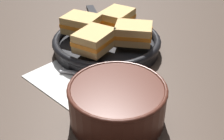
{
  "coord_description": "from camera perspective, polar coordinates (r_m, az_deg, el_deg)",
  "views": [
    {
      "loc": [
        0.31,
        -0.37,
        0.37
      ],
      "look_at": [
        -0.01,
        0.02,
        0.04
      ],
      "focal_mm": 45.0,
      "sensor_mm": 36.0,
      "label": 1
    }
  ],
  "objects": [
    {
      "name": "sandwich_near_left",
      "position": [
        0.77,
        -6.24,
        9.26
      ],
      "size": [
        0.11,
        0.09,
        0.05
      ],
      "rotation": [
        0.0,
        0.0,
        4.96
      ],
      "color": "#DBB26B",
      "rests_on": "skillet"
    },
    {
      "name": "napkin",
      "position": [
        0.65,
        -4.05,
        -1.66
      ],
      "size": [
        0.27,
        0.23,
        0.0
      ],
      "color": "white",
      "rests_on": "ground_plane"
    },
    {
      "name": "sandwich_far_left",
      "position": [
        0.71,
        4.37,
        7.47
      ],
      "size": [
        0.12,
        0.11,
        0.05
      ],
      "rotation": [
        0.0,
        0.0,
        8.39
      ],
      "color": "#DBB26B",
      "rests_on": "skillet"
    },
    {
      "name": "soup_bowl",
      "position": [
        0.52,
        1.06,
        -6.26
      ],
      "size": [
        0.18,
        0.18,
        0.08
      ],
      "color": "#4C2319",
      "rests_on": "ground_plane"
    },
    {
      "name": "sandwich_far_right",
      "position": [
        0.8,
        1.03,
        10.44
      ],
      "size": [
        0.09,
        0.1,
        0.05
      ],
      "rotation": [
        0.0,
        0.0,
        9.58
      ],
      "color": "#DBB26B",
      "rests_on": "skillet"
    },
    {
      "name": "ground_plane",
      "position": [
        0.61,
        0.04,
        -4.36
      ],
      "size": [
        4.0,
        4.0,
        0.0
      ],
      "primitive_type": "plane",
      "color": "#47382D"
    },
    {
      "name": "skillet",
      "position": [
        0.76,
        -1.12,
        5.49
      ],
      "size": [
        0.36,
        0.31,
        0.04
      ],
      "color": "black",
      "rests_on": "ground_plane"
    },
    {
      "name": "sandwich_near_right",
      "position": [
        0.68,
        -3.63,
        6.04
      ],
      "size": [
        0.09,
        0.1,
        0.05
      ],
      "rotation": [
        0.0,
        0.0,
        6.44
      ],
      "color": "#DBB26B",
      "rests_on": "skillet"
    },
    {
      "name": "spoon",
      "position": [
        0.64,
        -0.8,
        -1.53
      ],
      "size": [
        0.16,
        0.09,
        0.01
      ],
      "rotation": [
        0.0,
        0.0,
        0.46
      ],
      "color": "#9E9EA3",
      "rests_on": "napkin"
    }
  ]
}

